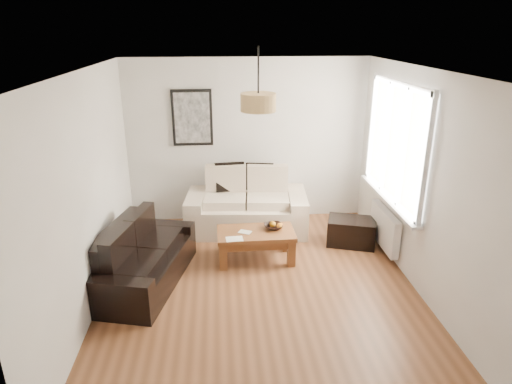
{
  "coord_description": "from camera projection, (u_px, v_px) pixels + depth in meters",
  "views": [
    {
      "loc": [
        -0.45,
        -4.71,
        3.03
      ],
      "look_at": [
        0.0,
        0.6,
        1.05
      ],
      "focal_mm": 31.42,
      "sensor_mm": 36.0,
      "label": 1
    }
  ],
  "objects": [
    {
      "name": "cushion_left",
      "position": [
        230.0,
        177.0,
        7.06
      ],
      "size": [
        0.47,
        0.18,
        0.46
      ],
      "primitive_type": "cube",
      "rotation": [
        0.0,
        0.0,
        0.09
      ],
      "color": "black",
      "rests_on": "loveseat_cream"
    },
    {
      "name": "fruit_bowl",
      "position": [
        273.0,
        227.0,
        6.12
      ],
      "size": [
        0.29,
        0.29,
        0.06
      ],
      "primitive_type": "imported",
      "rotation": [
        0.0,
        0.0,
        0.16
      ],
      "color": "black",
      "rests_on": "coffee_table"
    },
    {
      "name": "floor",
      "position": [
        260.0,
        289.0,
        5.49
      ],
      "size": [
        4.5,
        4.5,
        0.0
      ],
      "primitive_type": "plane",
      "color": "brown",
      "rests_on": "ground"
    },
    {
      "name": "wall_right",
      "position": [
        423.0,
        185.0,
        5.19
      ],
      "size": [
        0.04,
        4.5,
        2.6
      ],
      "primitive_type": null,
      "color": "silver",
      "rests_on": "floor"
    },
    {
      "name": "loveseat_cream",
      "position": [
        247.0,
        201.0,
        6.99
      ],
      "size": [
        1.93,
        1.16,
        0.92
      ],
      "primitive_type": null,
      "rotation": [
        0.0,
        0.0,
        -0.08
      ],
      "color": "beige",
      "rests_on": "floor"
    },
    {
      "name": "radiator",
      "position": [
        384.0,
        228.0,
        6.25
      ],
      "size": [
        0.1,
        0.9,
        0.52
      ],
      "primitive_type": "cube",
      "color": "white",
      "rests_on": "wall_right"
    },
    {
      "name": "orange_c",
      "position": [
        273.0,
        224.0,
        6.17
      ],
      "size": [
        0.09,
        0.09,
        0.09
      ],
      "primitive_type": "sphere",
      "rotation": [
        0.0,
        0.0,
        0.12
      ],
      "color": "orange",
      "rests_on": "fruit_bowl"
    },
    {
      "name": "wall_left",
      "position": [
        87.0,
        195.0,
        4.88
      ],
      "size": [
        0.04,
        4.5,
        2.6
      ],
      "primitive_type": null,
      "color": "silver",
      "rests_on": "floor"
    },
    {
      "name": "pendant_shade",
      "position": [
        258.0,
        102.0,
        4.99
      ],
      "size": [
        0.4,
        0.4,
        0.2
      ],
      "primitive_type": "cylinder",
      "color": "tan",
      "rests_on": "ceiling"
    },
    {
      "name": "orange_a",
      "position": [
        280.0,
        226.0,
        6.11
      ],
      "size": [
        0.09,
        0.09,
        0.08
      ],
      "primitive_type": "sphere",
      "rotation": [
        0.0,
        0.0,
        -0.05
      ],
      "color": "orange",
      "rests_on": "fruit_bowl"
    },
    {
      "name": "orange_b",
      "position": [
        281.0,
        225.0,
        6.14
      ],
      "size": [
        0.06,
        0.06,
        0.06
      ],
      "primitive_type": "sphere",
      "rotation": [
        0.0,
        0.0,
        -0.06
      ],
      "color": "orange",
      "rests_on": "fruit_bowl"
    },
    {
      "name": "wall_back",
      "position": [
        247.0,
        141.0,
        7.14
      ],
      "size": [
        3.8,
        0.04,
        2.6
      ],
      "primitive_type": null,
      "color": "silver",
      "rests_on": "floor"
    },
    {
      "name": "poster",
      "position": [
        192.0,
        118.0,
        6.9
      ],
      "size": [
        0.62,
        0.04,
        0.87
      ],
      "primitive_type": null,
      "color": "black",
      "rests_on": "wall_back"
    },
    {
      "name": "window_bay",
      "position": [
        397.0,
        143.0,
        5.83
      ],
      "size": [
        0.14,
        1.9,
        1.6
      ],
      "primitive_type": null,
      "color": "white",
      "rests_on": "wall_right"
    },
    {
      "name": "wall_front",
      "position": [
        293.0,
        307.0,
        2.93
      ],
      "size": [
        3.8,
        0.04,
        2.6
      ],
      "primitive_type": null,
      "color": "silver",
      "rests_on": "floor"
    },
    {
      "name": "cushion_right",
      "position": [
        260.0,
        177.0,
        7.1
      ],
      "size": [
        0.45,
        0.21,
        0.44
      ],
      "primitive_type": "cube",
      "rotation": [
        0.0,
        0.0,
        -0.17
      ],
      "color": "black",
      "rests_on": "loveseat_cream"
    },
    {
      "name": "papers",
      "position": [
        234.0,
        239.0,
        5.82
      ],
      "size": [
        0.23,
        0.17,
        0.01
      ],
      "primitive_type": "cube",
      "rotation": [
        0.0,
        0.0,
        0.07
      ],
      "color": "silver",
      "rests_on": "coffee_table"
    },
    {
      "name": "ottoman",
      "position": [
        351.0,
        232.0,
        6.57
      ],
      "size": [
        0.78,
        0.62,
        0.39
      ],
      "primitive_type": "cube",
      "rotation": [
        0.0,
        0.0,
        -0.31
      ],
      "color": "black",
      "rests_on": "floor"
    },
    {
      "name": "sofa_leather",
      "position": [
        143.0,
        256.0,
        5.52
      ],
      "size": [
        1.22,
        1.87,
        0.74
      ],
      "primitive_type": null,
      "rotation": [
        0.0,
        0.0,
        1.33
      ],
      "color": "black",
      "rests_on": "floor"
    },
    {
      "name": "ceiling",
      "position": [
        261.0,
        71.0,
        4.58
      ],
      "size": [
        3.8,
        4.5,
        0.0
      ],
      "primitive_type": null,
      "color": "white",
      "rests_on": "floor"
    },
    {
      "name": "coffee_table",
      "position": [
        256.0,
        246.0,
        6.12
      ],
      "size": [
        1.05,
        0.59,
        0.43
      ],
      "primitive_type": null,
      "rotation": [
        0.0,
        0.0,
        0.02
      ],
      "color": "brown",
      "rests_on": "floor"
    }
  ]
}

